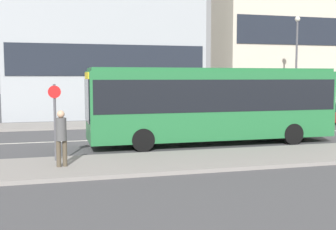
% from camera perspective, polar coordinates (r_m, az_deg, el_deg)
% --- Properties ---
extents(ground_plane, '(120.00, 120.00, 0.00)m').
position_cam_1_polar(ground_plane, '(21.07, -3.79, -3.19)').
color(ground_plane, '#444447').
extents(sidewalk_near, '(44.00, 3.50, 0.13)m').
position_cam_1_polar(sidewalk_near, '(15.07, 0.96, -6.31)').
color(sidewalk_near, gray).
rests_on(sidewalk_near, ground_plane).
extents(sidewalk_far, '(44.00, 3.50, 0.13)m').
position_cam_1_polar(sidewalk_far, '(27.17, -6.41, -1.18)').
color(sidewalk_far, gray).
rests_on(sidewalk_far, ground_plane).
extents(lane_centerline, '(41.80, 0.16, 0.01)m').
position_cam_1_polar(lane_centerline, '(21.07, -3.79, -3.18)').
color(lane_centerline, silver).
rests_on(lane_centerline, ground_plane).
extents(apartment_block_left_tower, '(14.50, 6.53, 15.42)m').
position_cam_1_polar(apartment_block_left_tower, '(33.70, -8.75, 13.05)').
color(apartment_block_left_tower, '#9EA3A8').
rests_on(apartment_block_left_tower, ground_plane).
extents(city_bus, '(11.28, 2.52, 3.45)m').
position_cam_1_polar(city_bus, '(19.29, 6.01, 1.93)').
color(city_bus, '#236B38').
rests_on(city_bus, ground_plane).
extents(parked_car_0, '(4.42, 1.84, 1.39)m').
position_cam_1_polar(parked_car_0, '(29.43, 20.62, 0.15)').
color(parked_car_0, maroon).
rests_on(parked_car_0, ground_plane).
extents(pedestrian_near_stop, '(0.35, 0.34, 1.85)m').
position_cam_1_polar(pedestrian_near_stop, '(14.19, -14.25, -2.58)').
color(pedestrian_near_stop, '#4C4233').
rests_on(pedestrian_near_stop, sidewalk_near).
extents(bus_stop_sign, '(0.44, 0.12, 2.69)m').
position_cam_1_polar(bus_stop_sign, '(15.21, -15.06, -0.15)').
color(bus_stop_sign, '#4C4C51').
rests_on(bus_stop_sign, sidewalk_near).
extents(street_lamp, '(0.36, 0.36, 7.09)m').
position_cam_1_polar(street_lamp, '(30.81, 17.01, 7.53)').
color(street_lamp, '#4C4C51').
rests_on(street_lamp, sidewalk_far).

